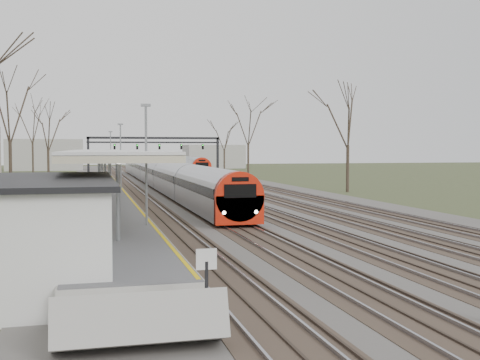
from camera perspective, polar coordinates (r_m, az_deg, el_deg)
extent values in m
cube|color=#474442|center=(66.93, -5.55, -0.58)|extent=(24.00, 160.00, 0.10)
cube|color=#4C3828|center=(66.29, -10.69, -0.62)|extent=(2.60, 160.00, 0.06)
cube|color=gray|center=(66.25, -11.31, -0.57)|extent=(0.07, 160.00, 0.12)
cube|color=gray|center=(66.33, -10.07, -0.55)|extent=(0.07, 160.00, 0.12)
cube|color=#4C3828|center=(66.60, -7.68, -0.58)|extent=(2.60, 160.00, 0.06)
cube|color=gray|center=(66.51, -8.30, -0.53)|extent=(0.07, 160.00, 0.12)
cube|color=gray|center=(66.68, -7.07, -0.51)|extent=(0.07, 160.00, 0.12)
cube|color=#4C3828|center=(67.08, -4.71, -0.54)|extent=(2.60, 160.00, 0.06)
cube|color=gray|center=(66.96, -5.32, -0.49)|extent=(0.07, 160.00, 0.12)
cube|color=gray|center=(67.20, -4.11, -0.47)|extent=(0.07, 160.00, 0.12)
cube|color=#4C3828|center=(67.75, -1.79, -0.49)|extent=(2.60, 160.00, 0.06)
cube|color=gray|center=(67.59, -2.38, -0.44)|extent=(0.07, 160.00, 0.12)
cube|color=gray|center=(67.90, -1.20, -0.43)|extent=(0.07, 160.00, 0.12)
cube|color=#4C3828|center=(68.58, 1.07, -0.45)|extent=(2.60, 160.00, 0.06)
cube|color=gray|center=(68.39, 0.49, -0.40)|extent=(0.07, 160.00, 0.12)
cube|color=gray|center=(68.77, 1.64, -0.38)|extent=(0.07, 160.00, 0.12)
cube|color=#9E9B93|center=(48.69, -13.01, -1.46)|extent=(3.50, 69.00, 1.00)
cylinder|color=slate|center=(21.13, -11.50, -1.72)|extent=(0.14, 0.14, 3.00)
cylinder|color=slate|center=(29.11, -12.25, -0.45)|extent=(0.14, 0.14, 3.00)
cylinder|color=slate|center=(37.09, -12.67, 0.27)|extent=(0.14, 0.14, 3.00)
cylinder|color=slate|center=(45.08, -12.95, 0.74)|extent=(0.14, 0.14, 3.00)
cylinder|color=slate|center=(53.08, -13.14, 1.07)|extent=(0.14, 0.14, 3.00)
cylinder|color=slate|center=(61.07, -13.28, 1.31)|extent=(0.14, 0.14, 3.00)
cube|color=silver|center=(44.05, -12.94, 2.71)|extent=(4.10, 50.00, 0.12)
cube|color=beige|center=(44.05, -12.94, 2.49)|extent=(4.10, 50.00, 0.25)
cube|color=silver|center=(19.38, -21.47, -4.97)|extent=(6.00, 9.00, 3.20)
cube|color=black|center=(96.05, -14.19, 2.18)|extent=(0.35, 0.35, 6.00)
cube|color=black|center=(98.22, -2.14, 2.29)|extent=(0.35, 0.35, 6.00)
cube|color=black|center=(96.60, -8.11, 3.97)|extent=(21.00, 0.35, 0.35)
cube|color=black|center=(96.59, -8.11, 3.55)|extent=(21.00, 0.25, 0.25)
cube|color=black|center=(95.92, -11.81, 3.11)|extent=(0.32, 0.22, 0.85)
sphere|color=#0CFF19|center=(95.79, -11.81, 3.26)|extent=(0.16, 0.16, 0.16)
cube|color=black|center=(96.14, -9.72, 3.13)|extent=(0.32, 0.22, 0.85)
sphere|color=#0CFF19|center=(96.00, -9.72, 3.27)|extent=(0.16, 0.16, 0.16)
cube|color=black|center=(96.47, -7.65, 3.14)|extent=(0.32, 0.22, 0.85)
sphere|color=#0CFF19|center=(96.33, -7.64, 3.29)|extent=(0.16, 0.16, 0.16)
cube|color=black|center=(96.94, -5.59, 3.15)|extent=(0.32, 0.22, 0.85)
sphere|color=#0CFF19|center=(96.80, -5.58, 3.30)|extent=(0.16, 0.16, 0.16)
cube|color=black|center=(97.52, -3.55, 3.16)|extent=(0.32, 0.22, 0.85)
sphere|color=#0CFF19|center=(97.38, -3.54, 3.31)|extent=(0.16, 0.16, 0.16)
cylinder|color=#2D231C|center=(59.47, -20.93, 1.12)|extent=(0.30, 0.30, 4.95)
cylinder|color=#2D231C|center=(58.26, 10.17, 1.02)|extent=(0.30, 0.30, 4.50)
cube|color=#ACAFB7|center=(67.85, -7.81, 0.34)|extent=(2.55, 75.00, 1.60)
cylinder|color=#ACAFB7|center=(67.82, -7.82, 0.89)|extent=(2.60, 74.70, 2.60)
cube|color=black|center=(67.82, -7.82, 0.97)|extent=(2.62, 74.40, 0.55)
cube|color=red|center=(31.05, -0.09, -2.86)|extent=(2.55, 0.50, 1.50)
cylinder|color=red|center=(31.03, -0.11, -1.56)|extent=(2.60, 0.60, 2.60)
cube|color=black|center=(30.75, 0.01, -1.04)|extent=(1.70, 0.12, 0.70)
sphere|color=white|center=(30.67, -1.54, -3.12)|extent=(0.22, 0.22, 0.22)
sphere|color=white|center=(31.08, 1.52, -3.03)|extent=(0.22, 0.22, 0.22)
cube|color=black|center=(67.89, -7.81, -0.44)|extent=(1.80, 74.00, 0.35)
cube|color=#ACAFB7|center=(108.89, -6.53, 1.34)|extent=(2.55, 60.00, 1.60)
cylinder|color=#ACAFB7|center=(108.87, -6.53, 1.68)|extent=(2.60, 59.70, 2.60)
cube|color=black|center=(108.87, -6.53, 1.73)|extent=(2.62, 59.40, 0.55)
cube|color=red|center=(79.38, -3.64, 0.71)|extent=(2.55, 0.50, 1.50)
cylinder|color=red|center=(79.40, -3.65, 1.21)|extent=(2.60, 0.60, 2.60)
cube|color=black|center=(79.13, -3.62, 1.42)|extent=(1.70, 0.12, 0.70)
sphere|color=white|center=(79.03, -4.22, 0.62)|extent=(0.22, 0.22, 0.22)
sphere|color=white|center=(79.34, -3.01, 0.64)|extent=(0.22, 0.22, 0.22)
cube|color=black|center=(108.92, -6.53, 0.85)|extent=(1.80, 59.00, 0.35)
imported|color=#335464|center=(21.97, -12.61, -3.35)|extent=(0.55, 0.68, 1.63)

